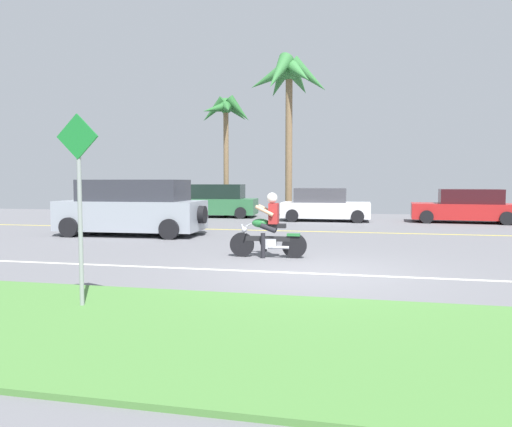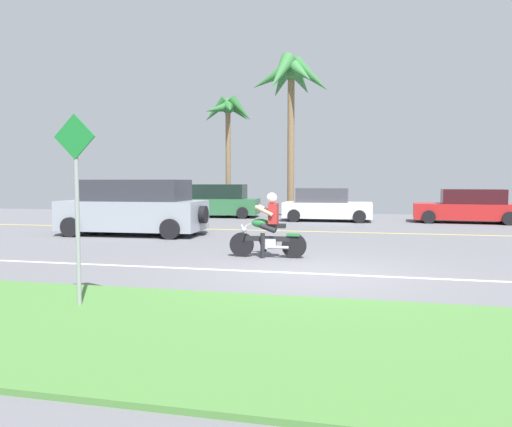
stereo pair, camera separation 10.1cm
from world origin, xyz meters
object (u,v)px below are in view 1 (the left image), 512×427
palm_tree_1 (289,82)px  street_sign (79,192)px  motorcyclist (269,230)px  parked_car_2 (465,207)px  motorcyclist_distant (119,213)px  suv_nearby (133,208)px  parked_car_0 (214,202)px  palm_tree_0 (226,116)px  parked_car_1 (324,206)px

palm_tree_1 → street_sign: 19.07m
motorcyclist → parked_car_2: size_ratio=0.41×
motorcyclist → motorcyclist_distant: (-7.11, 6.13, -0.08)m
motorcyclist → suv_nearby: bearing=144.8°
suv_nearby → motorcyclist_distant: size_ratio=3.12×
palm_tree_1 → motorcyclist_distant: palm_tree_1 is taller
suv_nearby → street_sign: 9.65m
parked_car_0 → street_sign: (3.42, -17.29, 0.88)m
street_sign → palm_tree_0: bearing=99.5°
suv_nearby → palm_tree_1: bearing=68.0°
motorcyclist → suv_nearby: (-5.34, 3.77, 0.26)m
motorcyclist_distant → suv_nearby: bearing=-53.1°
parked_car_0 → street_sign: 17.65m
parked_car_1 → palm_tree_1: 6.77m
suv_nearby → motorcyclist_distant: suv_nearby is taller
parked_car_0 → street_sign: size_ratio=1.66×
suv_nearby → palm_tree_1: size_ratio=0.61×
motorcyclist → palm_tree_0: 14.56m
palm_tree_0 → palm_tree_1: size_ratio=0.76×
suv_nearby → parked_car_1: 9.22m
street_sign → motorcyclist: bearing=71.8°
parked_car_0 → street_sign: bearing=-78.8°
parked_car_2 → palm_tree_0: (-11.26, 1.74, 4.46)m
suv_nearby → palm_tree_0: palm_tree_0 is taller
street_sign → parked_car_2: bearing=63.4°
parked_car_0 → motorcyclist: bearing=-67.2°
motorcyclist → street_sign: 5.49m
motorcyclist → street_sign: street_sign is taller
motorcyclist → parked_car_1: motorcyclist is taller
parked_car_0 → palm_tree_0: bearing=65.6°
parked_car_0 → motorcyclist_distant: size_ratio=2.85×
suv_nearby → palm_tree_0: size_ratio=0.80×
parked_car_1 → motorcyclist_distant: size_ratio=2.50×
parked_car_1 → palm_tree_1: size_ratio=0.49×
motorcyclist → palm_tree_0: bearing=109.9°
parked_car_1 → parked_car_0: bearing=167.5°
parked_car_2 → motorcyclist_distant: parked_car_2 is taller
motorcyclist → motorcyclist_distant: motorcyclist is taller
suv_nearby → palm_tree_0: bearing=86.2°
motorcyclist → parked_car_0: bearing=112.8°
parked_car_0 → motorcyclist_distant: 6.36m
palm_tree_1 → motorcyclist_distant: size_ratio=5.11×
parked_car_0 → parked_car_2: 11.68m
palm_tree_0 → motorcyclist_distant: (-2.39, -6.88, -4.57)m
parked_car_0 → motorcyclist_distant: parked_car_0 is taller
motorcyclist → palm_tree_1: size_ratio=0.23×
motorcyclist → motorcyclist_distant: bearing=139.2°
parked_car_1 → street_sign: 16.22m
parked_car_0 → palm_tree_1: size_ratio=0.56×
parked_car_0 → palm_tree_1: bearing=16.8°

